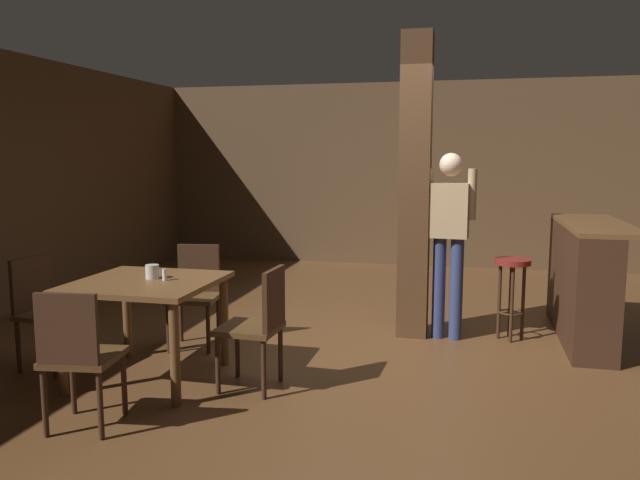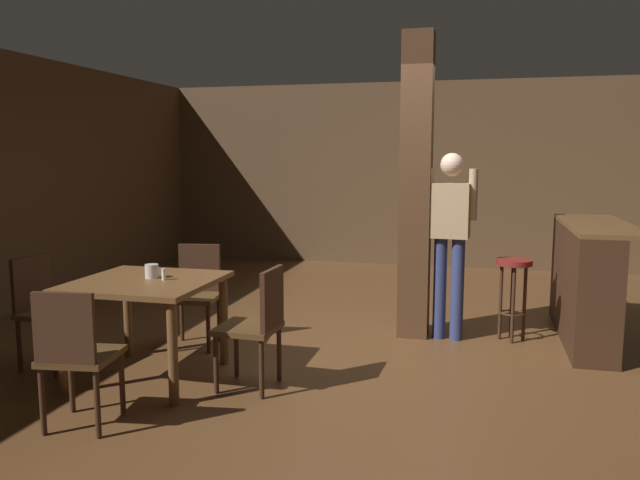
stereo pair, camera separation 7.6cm
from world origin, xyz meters
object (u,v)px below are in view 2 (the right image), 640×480
chair_east (257,321)px  salt_shaker (164,274)px  chair_south (75,351)px  bar_stool_near (513,281)px  chair_west (44,306)px  standing_person (450,232)px  chair_north (196,289)px  bar_counter (584,280)px  napkin_cup (152,271)px  dining_table (146,295)px

chair_east → salt_shaker: 0.81m
chair_south → bar_stool_near: size_ratio=1.18×
chair_west → standing_person: bearing=27.4°
chair_north → bar_counter: (3.39, 1.04, 0.05)m
chair_south → chair_east: bearing=47.7°
chair_north → standing_person: bearing=18.8°
standing_person → chair_north: bearing=-161.2°
salt_shaker → chair_west: bearing=-179.6°
chair_south → bar_stool_near: chair_south is taller
bar_counter → salt_shaker: bearing=-149.7°
chair_south → napkin_cup: 1.05m
napkin_cup → dining_table: bearing=-102.3°
dining_table → standing_person: (2.17, 1.62, 0.35)m
bar_stool_near → dining_table: bearing=-148.0°
napkin_cup → chair_west: bearing=-176.8°
chair_east → standing_person: bearing=51.8°
bar_stool_near → chair_south: bearing=-135.5°
chair_south → salt_shaker: chair_south is taller
chair_west → chair_east: size_ratio=1.00×
dining_table → bar_stool_near: (2.75, 1.72, -0.09)m
salt_shaker → bar_counter: bearing=30.3°
chair_west → napkin_cup: bearing=3.2°
chair_north → salt_shaker: (0.15, -0.85, 0.31)m
napkin_cup → bar_stool_near: napkin_cup is taller
salt_shaker → bar_counter: size_ratio=0.05×
chair_north → chair_west: size_ratio=1.00×
chair_south → napkin_cup: bearing=91.8°
napkin_cup → standing_person: 2.66m
chair_west → standing_person: size_ratio=0.52×
napkin_cup → bar_counter: bar_counter is taller
napkin_cup → bar_counter: bearing=28.8°
chair_east → bar_counter: (2.49, 1.92, 0.05)m
chair_east → bar_stool_near: 2.54m
standing_person → chair_west: bearing=-152.6°
salt_shaker → bar_stool_near: (2.61, 1.70, -0.25)m
chair_east → chair_west: bearing=179.3°
standing_person → napkin_cup: bearing=-144.3°
bar_stool_near → chair_north: bearing=-163.0°
chair_south → salt_shaker: bearing=84.5°
salt_shaker → chair_south: bearing=-95.5°
chair_north → bar_stool_near: (2.76, 0.84, 0.05)m
dining_table → chair_north: 0.89m
chair_north → chair_east: (0.90, -0.88, 0.00)m
salt_shaker → bar_stool_near: size_ratio=0.12×
dining_table → chair_east: 0.90m
chair_east → chair_north: bearing=135.6°
chair_east → standing_person: 2.13m
bar_counter → bar_stool_near: 0.66m
standing_person → bar_counter: 1.32m
chair_south → standing_person: (2.13, 2.56, 0.50)m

